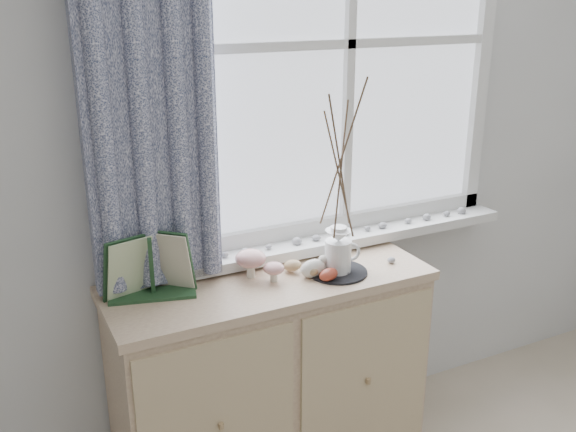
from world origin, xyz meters
The scene contains 8 objects.
sideboard centered at (-0.15, 1.75, 0.43)m, with size 1.20×0.45×0.85m.
botanical_book centered at (-0.57, 1.78, 0.97)m, with size 0.34×0.13×0.24m, color #1E4022, non-canonical shape.
toadstool_cluster centered at (-0.19, 1.78, 0.92)m, with size 0.16×0.17×0.10m.
wooden_eggs centered at (-0.01, 1.70, 0.88)m, with size 0.14×0.17×0.07m.
songbird_figurine centered at (0.00, 1.70, 0.89)m, with size 0.14×0.07×0.07m, color beige, non-canonical shape.
crocheted_doily centered at (0.10, 1.69, 0.85)m, with size 0.22×0.22×0.01m, color black.
twig_pitcher centered at (0.10, 1.69, 1.27)m, with size 0.34×0.34×0.74m.
sideboard_pebbles centered at (0.20, 1.72, 0.86)m, with size 0.25×0.19×0.02m.
Camera 1 is at (-1.04, -0.18, 1.84)m, focal length 40.00 mm.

